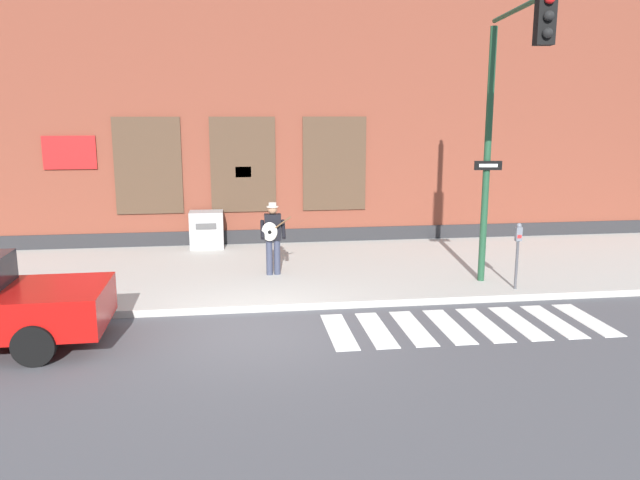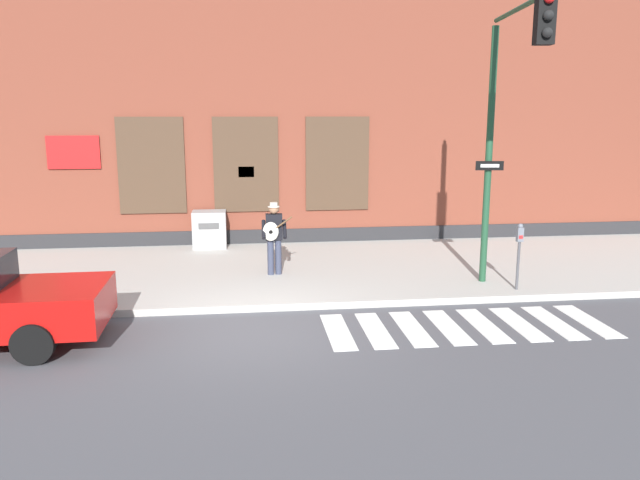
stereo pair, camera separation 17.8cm
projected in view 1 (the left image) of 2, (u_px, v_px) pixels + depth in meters
The scene contains 8 objects.
ground_plane at pixel (253, 333), 11.12m from camera, with size 160.00×160.00×0.00m, color #4C4C51.
sidewalk at pixel (248, 272), 15.16m from camera, with size 28.00×5.99×0.15m.
building_backdrop at pixel (241, 115), 19.26m from camera, with size 28.00×4.06×7.60m.
crosswalk at pixel (466, 325), 11.53m from camera, with size 5.20×1.90×0.01m.
busker at pixel (272, 234), 14.40m from camera, with size 0.71×0.53×1.70m.
traffic_light at pixel (507, 103), 12.14m from camera, with size 0.82×3.34×5.68m.
parking_meter at pixel (518, 246), 13.24m from camera, with size 0.13×0.11×1.44m.
utility_box at pixel (207, 230), 17.37m from camera, with size 0.92×0.68×1.04m.
Camera 1 is at (-0.27, -10.63, 3.86)m, focal length 35.00 mm.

